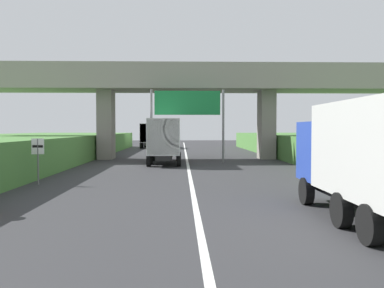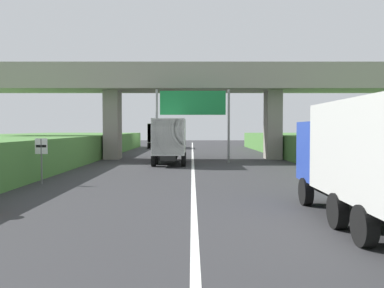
% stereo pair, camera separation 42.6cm
% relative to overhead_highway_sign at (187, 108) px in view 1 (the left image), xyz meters
% --- Properties ---
extents(lane_centre_stripe, '(0.20, 103.83, 0.01)m').
position_rel_overhead_highway_sign_xyz_m(lane_centre_stripe, '(0.00, -3.74, -4.33)').
color(lane_centre_stripe, white).
rests_on(lane_centre_stripe, ground).
extents(overpass_bridge, '(40.00, 4.80, 8.31)m').
position_rel_overhead_highway_sign_xyz_m(overpass_bridge, '(0.00, 4.24, 2.00)').
color(overpass_bridge, gray).
rests_on(overpass_bridge, ground).
extents(overhead_highway_sign, '(5.88, 0.18, 5.81)m').
position_rel_overhead_highway_sign_xyz_m(overhead_highway_sign, '(0.00, 0.00, 0.00)').
color(overhead_highway_sign, slate).
rests_on(overhead_highway_sign, ground).
extents(speed_limit_sign, '(0.60, 0.08, 2.23)m').
position_rel_overhead_highway_sign_xyz_m(speed_limit_sign, '(-7.40, -12.48, -2.86)').
color(speed_limit_sign, slate).
rests_on(speed_limit_sign, ground).
extents(truck_red, '(2.44, 7.30, 3.44)m').
position_rel_overhead_highway_sign_xyz_m(truck_red, '(-1.74, -0.94, -2.40)').
color(truck_red, black).
rests_on(truck_red, ground).
extents(truck_white, '(2.44, 7.30, 3.44)m').
position_rel_overhead_highway_sign_xyz_m(truck_white, '(-4.94, 25.88, -2.40)').
color(truck_white, black).
rests_on(truck_white, ground).
extents(truck_blue, '(2.44, 7.30, 3.44)m').
position_rel_overhead_highway_sign_xyz_m(truck_blue, '(4.92, -20.77, -2.40)').
color(truck_blue, black).
rests_on(truck_blue, ground).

